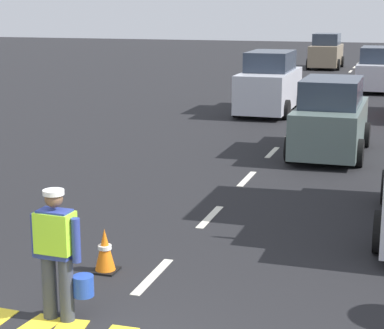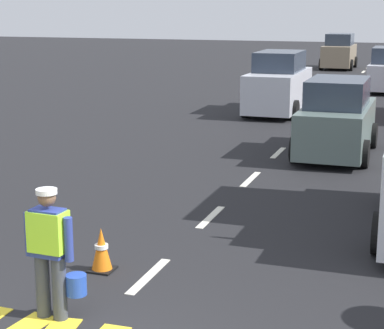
{
  "view_description": "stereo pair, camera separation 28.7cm",
  "coord_description": "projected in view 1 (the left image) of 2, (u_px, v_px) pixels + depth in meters",
  "views": [
    {
      "loc": [
        3.34,
        -6.02,
        3.82
      ],
      "look_at": [
        -0.19,
        5.18,
        1.1
      ],
      "focal_mm": 64.65,
      "sensor_mm": 36.0,
      "label": 1
    },
    {
      "loc": [
        3.61,
        -5.94,
        3.82
      ],
      "look_at": [
        -0.19,
        5.18,
        1.1
      ],
      "focal_mm": 64.65,
      "sensor_mm": 36.0,
      "label": 2
    }
  ],
  "objects": [
    {
      "name": "lane_center_line",
      "position": [
        330.0,
        92.0,
        30.85
      ],
      "size": [
        0.14,
        46.4,
        0.01
      ],
      "color": "silver",
      "rests_on": "ground"
    },
    {
      "name": "road_worker",
      "position": [
        58.0,
        249.0,
        8.39
      ],
      "size": [
        0.77,
        0.37,
        1.67
      ],
      "color": "#383D4C",
      "rests_on": "ground"
    },
    {
      "name": "ground_plane",
      "position": [
        318.0,
        105.0,
        26.95
      ],
      "size": [
        96.0,
        96.0,
        0.0
      ],
      "primitive_type": "plane",
      "color": "black"
    },
    {
      "name": "traffic_cone_near",
      "position": [
        105.0,
        250.0,
        10.07
      ],
      "size": [
        0.36,
        0.36,
        0.66
      ],
      "color": "black",
      "rests_on": "ground"
    },
    {
      "name": "car_oncoming_second",
      "position": [
        269.0,
        84.0,
        24.89
      ],
      "size": [
        1.95,
        4.35,
        2.21
      ],
      "color": "silver",
      "rests_on": "ground"
    },
    {
      "name": "car_oncoming_third",
      "position": [
        326.0,
        52.0,
        42.45
      ],
      "size": [
        1.97,
        3.88,
        2.12
      ],
      "color": "gray",
      "rests_on": "ground"
    },
    {
      "name": "car_outgoing_far",
      "position": [
        378.0,
        70.0,
        31.33
      ],
      "size": [
        1.97,
        4.1,
        1.98
      ],
      "color": "silver",
      "rests_on": "ground"
    },
    {
      "name": "car_outgoing_ahead",
      "position": [
        331.0,
        119.0,
        17.9
      ],
      "size": [
        1.88,
        4.06,
        1.99
      ],
      "color": "slate",
      "rests_on": "ground"
    }
  ]
}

